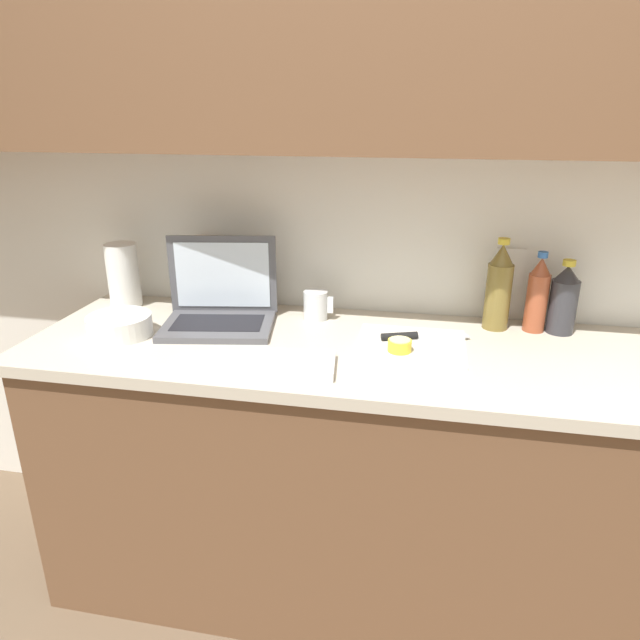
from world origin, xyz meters
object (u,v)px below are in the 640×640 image
(measuring_cup, at_px, (316,305))
(paper_towel_roll, at_px, (123,275))
(cutting_board, at_px, (411,345))
(lemon_half_cut, at_px, (400,345))
(laptop, at_px, (220,305))
(bottle_green_soda, at_px, (564,300))
(knife, at_px, (410,336))
(bowl_white, at_px, (120,325))
(bottle_water_clear, at_px, (499,288))
(bottle_oil_tall, at_px, (537,295))

(measuring_cup, distance_m, paper_towel_roll, 0.69)
(cutting_board, distance_m, lemon_half_cut, 0.07)
(laptop, height_order, bottle_green_soda, laptop)
(knife, distance_m, bowl_white, 0.89)
(bottle_green_soda, relative_size, bowl_white, 1.19)
(laptop, relative_size, bottle_water_clear, 1.34)
(bowl_white, bearing_deg, bottle_water_clear, 14.34)
(paper_towel_roll, bearing_deg, bottle_water_clear, 1.24)
(cutting_board, bearing_deg, bottle_water_clear, 38.69)
(bottle_oil_tall, distance_m, paper_towel_roll, 1.38)
(bottle_water_clear, xyz_separation_m, measuring_cup, (-0.58, -0.03, -0.09))
(lemon_half_cut, bearing_deg, paper_towel_roll, 166.30)
(laptop, bearing_deg, bottle_oil_tall, -2.38)
(bottle_water_clear, bearing_deg, bottle_green_soda, 0.00)
(knife, bearing_deg, bottle_oil_tall, 4.67)
(knife, bearing_deg, lemon_half_cut, -123.89)
(measuring_cup, xyz_separation_m, paper_towel_roll, (-0.69, 0.00, 0.06))
(paper_towel_roll, bearing_deg, cutting_board, -9.99)
(lemon_half_cut, relative_size, paper_towel_roll, 0.30)
(lemon_half_cut, distance_m, measuring_cup, 0.37)
(knife, bearing_deg, bottle_water_clear, 13.54)
(bottle_water_clear, bearing_deg, bottle_oil_tall, 0.00)
(cutting_board, xyz_separation_m, knife, (-0.00, 0.04, 0.01))
(cutting_board, bearing_deg, bowl_white, -174.42)
(bowl_white, bearing_deg, cutting_board, 5.58)
(bottle_green_soda, bearing_deg, cutting_board, -155.57)
(bottle_oil_tall, bearing_deg, bowl_white, -166.95)
(laptop, distance_m, lemon_half_cut, 0.60)
(bottle_oil_tall, relative_size, bottle_water_clear, 0.88)
(paper_towel_roll, bearing_deg, laptop, -14.80)
(bottle_water_clear, xyz_separation_m, paper_towel_roll, (-1.26, -0.03, -0.02))
(paper_towel_roll, bearing_deg, bottle_green_soda, 1.07)
(cutting_board, xyz_separation_m, bottle_water_clear, (0.26, 0.20, 0.13))
(bottle_oil_tall, height_order, paper_towel_roll, bottle_oil_tall)
(bottle_green_soda, xyz_separation_m, paper_towel_roll, (-1.46, -0.03, 0.01))
(measuring_cup, bearing_deg, bottle_water_clear, 3.15)
(cutting_board, relative_size, bottle_oil_tall, 1.25)
(cutting_board, bearing_deg, bottle_oil_tall, 28.78)
(laptop, height_order, paper_towel_roll, laptop)
(knife, relative_size, bottle_green_soda, 1.14)
(measuring_cup, xyz_separation_m, bowl_white, (-0.56, -0.26, -0.02))
(bottle_green_soda, bearing_deg, bottle_oil_tall, -180.00)
(measuring_cup, bearing_deg, bowl_white, -155.25)
(bottle_green_soda, bearing_deg, bowl_white, -167.69)
(bottle_green_soda, height_order, bottle_oil_tall, bottle_oil_tall)
(measuring_cup, bearing_deg, knife, -23.24)
(cutting_board, xyz_separation_m, bowl_white, (-0.88, -0.09, 0.03))
(bottle_green_soda, bearing_deg, knife, -159.73)
(knife, distance_m, lemon_half_cut, 0.10)
(paper_towel_roll, bearing_deg, lemon_half_cut, -13.70)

